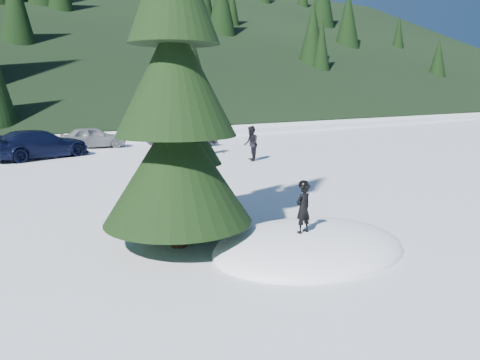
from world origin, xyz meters
TOP-DOWN VIEW (x-y plane):
  - ground at (0.00, 0.00)m, footprint 200.00×200.00m
  - snow_mound at (0.00, 0.00)m, footprint 4.48×3.52m
  - spruce_tall at (-2.20, 1.80)m, footprint 3.20×3.20m
  - spruce_short at (-1.20, 3.20)m, footprint 2.20×2.20m
  - child_skier at (-0.37, -0.17)m, footprint 0.38×0.26m
  - adult_0 at (6.51, 10.94)m, footprint 0.95×1.02m
  - adult_1 at (6.20, 14.37)m, footprint 0.95×0.52m
  - adult_2 at (6.07, 14.12)m, footprint 1.15×1.20m
  - car_3 at (-1.59, 17.76)m, footprint 5.26×3.20m
  - car_4 at (1.96, 20.42)m, footprint 3.93×2.12m
  - car_5 at (6.48, 17.74)m, footprint 4.07×1.48m

SIDE VIEW (x-z plane):
  - ground at x=0.00m, z-range 0.00..0.00m
  - snow_mound at x=0.00m, z-range -0.48..0.48m
  - car_4 at x=1.96m, z-range 0.00..1.27m
  - car_5 at x=6.48m, z-range 0.00..1.33m
  - car_3 at x=-1.59m, z-range 0.00..1.42m
  - adult_1 at x=6.20m, z-range 0.00..1.53m
  - adult_2 at x=6.07m, z-range 0.00..1.64m
  - adult_0 at x=6.51m, z-range 0.00..1.68m
  - child_skier at x=-0.37m, z-range 0.48..1.50m
  - spruce_short at x=-1.20m, z-range -0.58..4.79m
  - spruce_tall at x=-2.20m, z-range -0.98..7.62m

